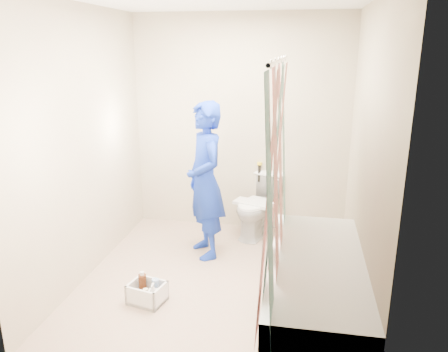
% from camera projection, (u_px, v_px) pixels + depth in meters
% --- Properties ---
extents(floor, '(2.60, 2.60, 0.00)m').
position_uv_depth(floor, '(218.00, 280.00, 3.97)').
color(floor, gray).
rests_on(floor, ground).
extents(wall_back, '(2.40, 0.02, 2.40)m').
position_uv_depth(wall_back, '(240.00, 125.00, 4.86)').
color(wall_back, '#B3AC89').
rests_on(wall_back, ground).
extents(wall_front, '(2.40, 0.02, 2.40)m').
position_uv_depth(wall_front, '(171.00, 204.00, 2.40)').
color(wall_front, '#B3AC89').
rests_on(wall_front, ground).
extents(wall_left, '(0.02, 2.60, 2.40)m').
position_uv_depth(wall_left, '(84.00, 146.00, 3.84)').
color(wall_left, '#B3AC89').
rests_on(wall_left, ground).
extents(wall_right, '(0.02, 2.60, 2.40)m').
position_uv_depth(wall_right, '(367.00, 158.00, 3.42)').
color(wall_right, '#B3AC89').
rests_on(wall_right, ground).
extents(bathtub, '(0.70, 1.75, 0.50)m').
position_uv_depth(bathtub, '(316.00, 287.00, 3.34)').
color(bathtub, silver).
rests_on(bathtub, ground).
extents(curtain_rod, '(0.02, 1.90, 0.02)m').
position_uv_depth(curtain_rod, '(280.00, 60.00, 2.93)').
color(curtain_rod, silver).
rests_on(curtain_rod, wall_back).
extents(shower_curtain, '(0.06, 1.75, 1.80)m').
position_uv_depth(shower_curtain, '(276.00, 191.00, 3.19)').
color(shower_curtain, white).
rests_on(shower_curtain, curtain_rod).
extents(toilet, '(0.59, 0.77, 0.69)m').
position_uv_depth(toilet, '(258.00, 205.00, 4.85)').
color(toilet, white).
rests_on(toilet, ground).
extents(tank_lid, '(0.46, 0.31, 0.03)m').
position_uv_depth(tank_lid, '(253.00, 203.00, 4.74)').
color(tank_lid, silver).
rests_on(tank_lid, toilet).
extents(tank_internals, '(0.16, 0.08, 0.23)m').
position_uv_depth(tank_internals, '(262.00, 172.00, 4.93)').
color(tank_internals, black).
rests_on(tank_internals, toilet).
extents(plumber, '(0.61, 0.68, 1.55)m').
position_uv_depth(plumber, '(205.00, 181.00, 4.27)').
color(plumber, '#0F2B99').
rests_on(plumber, ground).
extents(cleaning_caddy, '(0.33, 0.28, 0.22)m').
position_uv_depth(cleaning_caddy, '(148.00, 294.00, 3.60)').
color(cleaning_caddy, silver).
rests_on(cleaning_caddy, ground).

